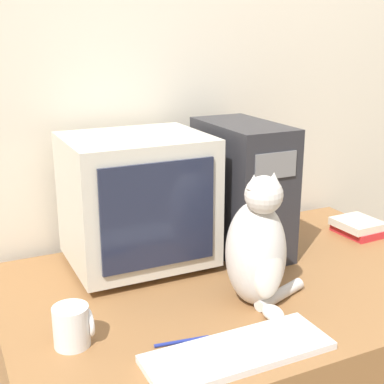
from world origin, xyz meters
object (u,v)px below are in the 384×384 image
Objects in this scene: computer_tower at (242,188)px; cat at (258,250)px; pen at (182,341)px; keyboard at (238,352)px; crt_monitor at (137,200)px; book_stack at (358,227)px; mug at (73,326)px.

computer_tower reaches higher than cat.
cat is 2.77× the size of pen.
keyboard is (-0.34, -0.56, -0.21)m from computer_tower.
crt_monitor is at bearing 120.68° from cat.
computer_tower is 0.52m from book_stack.
book_stack is 1.67× the size of mug.
cat reaches higher than pen.
mug is (-0.31, -0.38, -0.17)m from crt_monitor.
computer_tower reaches higher than pen.
keyboard is at bearing -32.06° from mug.
keyboard is at bearing -128.22° from cat.
keyboard is 0.41m from mug.
cat is (0.17, 0.20, 0.15)m from keyboard.
crt_monitor is 2.53× the size of book_stack.
pen is (-0.44, -0.46, -0.22)m from computer_tower.
crt_monitor is at bearing 173.37° from book_stack.
keyboard is at bearing -46.89° from pen.
cat is at bearing -114.00° from computer_tower.
mug is (-0.24, 0.11, 0.05)m from pen.
cat is at bearing -1.55° from mug.
mug is at bearing -129.28° from crt_monitor.
keyboard is 2.64× the size of book_stack.
computer_tower is at bearing -4.38° from crt_monitor.
mug is at bearing -166.35° from book_stack.
computer_tower is 4.32× the size of mug.
book_stack is at bearing 31.34° from keyboard.
crt_monitor is 0.63m from keyboard.
computer_tower reaches higher than keyboard.
book_stack is 1.19m from mug.
crt_monitor reaches higher than keyboard.
crt_monitor is 0.52m from mug.
book_stack is at bearing 23.07° from pen.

